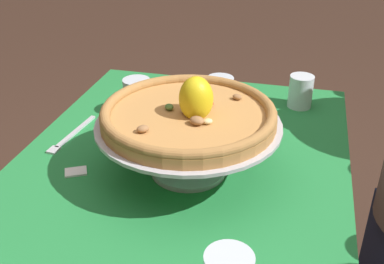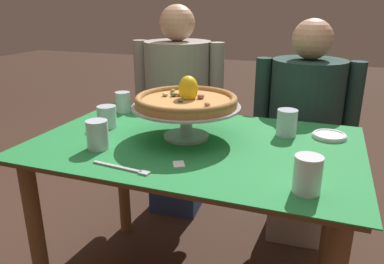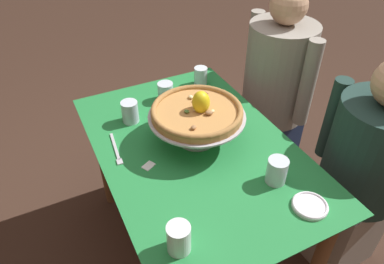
{
  "view_description": "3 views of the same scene",
  "coord_description": "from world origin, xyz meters",
  "px_view_note": "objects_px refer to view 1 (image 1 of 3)",
  "views": [
    {
      "loc": [
        0.84,
        0.26,
        1.33
      ],
      "look_at": [
        -0.04,
        0.04,
        0.83
      ],
      "focal_mm": 43.8,
      "sensor_mm": 36.0,
      "label": 1
    },
    {
      "loc": [
        0.45,
        -1.25,
        1.22
      ],
      "look_at": [
        -0.02,
        0.01,
        0.75
      ],
      "focal_mm": 34.92,
      "sensor_mm": 36.0,
      "label": 2
    },
    {
      "loc": [
        1.04,
        -0.53,
        1.72
      ],
      "look_at": [
        -0.04,
        0.0,
        0.77
      ],
      "focal_mm": 33.46,
      "sensor_mm": 36.0,
      "label": 3
    }
  ],
  "objects_px": {
    "water_glass_side_left": "(220,94)",
    "dinner_fork": "(70,136)",
    "pizza_stand": "(188,136)",
    "water_glass_back_left": "(300,93)",
    "water_glass_front_left": "(137,99)",
    "sugar_packet": "(76,172)",
    "pizza": "(189,113)"
  },
  "relations": [
    {
      "from": "pizza",
      "to": "water_glass_front_left",
      "type": "height_order",
      "value": "pizza"
    },
    {
      "from": "pizza_stand",
      "to": "pizza",
      "type": "bearing_deg",
      "value": 87.27
    },
    {
      "from": "water_glass_side_left",
      "to": "dinner_fork",
      "type": "relative_size",
      "value": 0.43
    },
    {
      "from": "pizza",
      "to": "water_glass_front_left",
      "type": "distance_m",
      "value": 0.35
    },
    {
      "from": "pizza",
      "to": "water_glass_back_left",
      "type": "distance_m",
      "value": 0.49
    },
    {
      "from": "water_glass_side_left",
      "to": "sugar_packet",
      "type": "height_order",
      "value": "water_glass_side_left"
    },
    {
      "from": "pizza_stand",
      "to": "sugar_packet",
      "type": "distance_m",
      "value": 0.28
    },
    {
      "from": "water_glass_front_left",
      "to": "water_glass_back_left",
      "type": "xyz_separation_m",
      "value": [
        -0.16,
        0.45,
        -0.0
      ]
    },
    {
      "from": "pizza_stand",
      "to": "water_glass_back_left",
      "type": "height_order",
      "value": "pizza_stand"
    },
    {
      "from": "water_glass_front_left",
      "to": "dinner_fork",
      "type": "height_order",
      "value": "water_glass_front_left"
    },
    {
      "from": "dinner_fork",
      "to": "sugar_packet",
      "type": "bearing_deg",
      "value": 30.79
    },
    {
      "from": "water_glass_side_left",
      "to": "water_glass_back_left",
      "type": "xyz_separation_m",
      "value": [
        -0.06,
        0.23,
        0.0
      ]
    },
    {
      "from": "pizza_stand",
      "to": "water_glass_back_left",
      "type": "xyz_separation_m",
      "value": [
        -0.42,
        0.23,
        -0.05
      ]
    },
    {
      "from": "water_glass_side_left",
      "to": "water_glass_back_left",
      "type": "distance_m",
      "value": 0.24
    },
    {
      "from": "water_glass_back_left",
      "to": "sugar_packet",
      "type": "xyz_separation_m",
      "value": [
        0.49,
        -0.49,
        -0.04
      ]
    },
    {
      "from": "water_glass_front_left",
      "to": "sugar_packet",
      "type": "height_order",
      "value": "water_glass_front_left"
    },
    {
      "from": "water_glass_back_left",
      "to": "sugar_packet",
      "type": "bearing_deg",
      "value": -45.1
    },
    {
      "from": "pizza_stand",
      "to": "sugar_packet",
      "type": "relative_size",
      "value": 8.31
    },
    {
      "from": "water_glass_front_left",
      "to": "water_glass_back_left",
      "type": "bearing_deg",
      "value": 109.42
    },
    {
      "from": "pizza",
      "to": "dinner_fork",
      "type": "bearing_deg",
      "value": -103.06
    },
    {
      "from": "pizza",
      "to": "sugar_packet",
      "type": "bearing_deg",
      "value": -74.51
    },
    {
      "from": "water_glass_side_left",
      "to": "pizza_stand",
      "type": "bearing_deg",
      "value": -0.59
    },
    {
      "from": "pizza",
      "to": "water_glass_back_left",
      "type": "xyz_separation_m",
      "value": [
        -0.42,
        0.23,
        -0.11
      ]
    },
    {
      "from": "water_glass_side_left",
      "to": "dinner_fork",
      "type": "xyz_separation_m",
      "value": [
        0.28,
        -0.35,
        -0.04
      ]
    },
    {
      "from": "pizza",
      "to": "water_glass_front_left",
      "type": "relative_size",
      "value": 3.69
    },
    {
      "from": "water_glass_side_left",
      "to": "pizza",
      "type": "bearing_deg",
      "value": -0.36
    },
    {
      "from": "water_glass_side_left",
      "to": "water_glass_front_left",
      "type": "height_order",
      "value": "water_glass_front_left"
    },
    {
      "from": "pizza_stand",
      "to": "water_glass_side_left",
      "type": "relative_size",
      "value": 4.52
    },
    {
      "from": "dinner_fork",
      "to": "sugar_packet",
      "type": "distance_m",
      "value": 0.18
    },
    {
      "from": "pizza",
      "to": "water_glass_back_left",
      "type": "bearing_deg",
      "value": 150.74
    },
    {
      "from": "water_glass_side_left",
      "to": "water_glass_back_left",
      "type": "height_order",
      "value": "water_glass_back_left"
    },
    {
      "from": "dinner_fork",
      "to": "pizza",
      "type": "bearing_deg",
      "value": 76.94
    }
  ]
}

